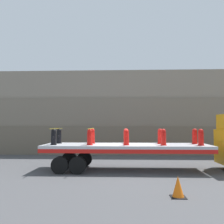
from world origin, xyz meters
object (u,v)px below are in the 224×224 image
object	(u,v)px
flatbed_trailer	(116,149)
fire_hydrant_red_far_1	(92,136)
fire_hydrant_black_far_0	(59,136)
fire_hydrant_red_near_3	(163,137)
fire_hydrant_red_near_2	(126,137)
fire_hydrant_red_near_1	(90,137)
fire_hydrant_red_far_3	(160,136)
fire_hydrant_black_near_0	(54,137)
traffic_cone	(178,187)
fire_hydrant_red_far_4	(195,136)
fire_hydrant_red_far_2	(126,136)
fire_hydrant_red_near_4	(201,137)

from	to	relation	value
flatbed_trailer	fire_hydrant_red_far_1	xyz separation A→B (m)	(-1.33, 0.55, 0.67)
fire_hydrant_black_far_0	fire_hydrant_red_near_3	distance (m)	5.81
fire_hydrant_red_near_2	fire_hydrant_red_near_3	xyz separation A→B (m)	(1.90, 0.00, 0.00)
flatbed_trailer	fire_hydrant_red_near_1	xyz separation A→B (m)	(-1.33, -0.55, 0.67)
fire_hydrant_red_near_1	fire_hydrant_red_near_3	distance (m)	3.80
fire_hydrant_red_far_1	fire_hydrant_red_near_1	bearing A→B (deg)	-90.00
fire_hydrant_red_far_1	flatbed_trailer	bearing A→B (deg)	-22.37
fire_hydrant_red_near_2	fire_hydrant_red_far_3	size ratio (longest dim) A/B	1.00
fire_hydrant_black_near_0	traffic_cone	world-z (taller)	fire_hydrant_black_near_0
fire_hydrant_red_near_1	fire_hydrant_red_far_1	world-z (taller)	same
fire_hydrant_red_far_4	fire_hydrant_red_near_1	bearing A→B (deg)	-169.17
fire_hydrant_red_near_2	traffic_cone	xyz separation A→B (m)	(1.68, -4.36, -1.44)
fire_hydrant_red_near_1	fire_hydrant_black_near_0	bearing A→B (deg)	180.00
fire_hydrant_red_near_3	fire_hydrant_red_far_3	distance (m)	1.09
fire_hydrant_red_near_2	fire_hydrant_red_far_2	world-z (taller)	same
fire_hydrant_red_far_3	fire_hydrant_red_near_4	size ratio (longest dim) A/B	1.00
fire_hydrant_red_far_3	fire_hydrant_black_far_0	bearing A→B (deg)	180.00
flatbed_trailer	traffic_cone	xyz separation A→B (m)	(2.25, -4.91, -0.77)
flatbed_trailer	fire_hydrant_red_far_2	xyz separation A→B (m)	(0.58, 0.55, 0.67)
fire_hydrant_red_far_3	fire_hydrant_red_near_4	distance (m)	2.19
fire_hydrant_red_far_1	fire_hydrant_red_near_4	bearing A→B (deg)	-10.83
fire_hydrant_red_near_3	traffic_cone	distance (m)	4.60
fire_hydrant_red_near_2	fire_hydrant_red_far_2	distance (m)	1.09
fire_hydrant_red_near_4	fire_hydrant_black_near_0	bearing A→B (deg)	180.00
fire_hydrant_red_far_2	fire_hydrant_red_near_4	world-z (taller)	same
fire_hydrant_red_near_3	fire_hydrant_red_far_2	bearing A→B (deg)	150.15
fire_hydrant_red_far_3	fire_hydrant_red_near_1	bearing A→B (deg)	-163.99
fire_hydrant_red_near_3	fire_hydrant_red_far_3	world-z (taller)	same
fire_hydrant_black_near_0	fire_hydrant_red_near_3	size ratio (longest dim) A/B	1.00
fire_hydrant_red_near_3	fire_hydrant_red_near_1	bearing A→B (deg)	180.00
fire_hydrant_red_near_1	fire_hydrant_red_near_2	size ratio (longest dim) A/B	1.00
fire_hydrant_red_near_1	fire_hydrant_red_far_3	size ratio (longest dim) A/B	1.00
fire_hydrant_red_near_2	fire_hydrant_red_far_2	xyz separation A→B (m)	(0.00, 1.09, 0.00)
flatbed_trailer	traffic_cone	bearing A→B (deg)	-65.36
fire_hydrant_black_near_0	fire_hydrant_red_far_2	world-z (taller)	same
fire_hydrant_black_far_0	fire_hydrant_red_near_3	bearing A→B (deg)	-10.83
fire_hydrant_black_near_0	fire_hydrant_red_far_4	world-z (taller)	same
traffic_cone	fire_hydrant_black_near_0	bearing A→B (deg)	141.46
fire_hydrant_red_far_2	fire_hydrant_red_far_3	xyz separation A→B (m)	(1.90, 0.00, 0.00)
fire_hydrant_black_near_0	fire_hydrant_black_far_0	xyz separation A→B (m)	(0.00, 1.09, 0.00)
fire_hydrant_red_near_2	fire_hydrant_red_far_1	bearing A→B (deg)	150.15
fire_hydrant_black_near_0	traffic_cone	xyz separation A→B (m)	(5.48, -4.36, -1.44)
fire_hydrant_black_near_0	traffic_cone	size ratio (longest dim) A/B	1.19
fire_hydrant_red_far_4	fire_hydrant_black_near_0	bearing A→B (deg)	-171.83
fire_hydrant_red_far_2	fire_hydrant_red_near_4	distance (m)	3.95
fire_hydrant_red_near_1	fire_hydrant_red_far_2	xyz separation A→B (m)	(1.90, 1.09, 0.00)
fire_hydrant_red_far_1	fire_hydrant_red_far_2	size ratio (longest dim) A/B	1.00
fire_hydrant_red_near_2	fire_hydrant_red_near_3	distance (m)	1.90
fire_hydrant_red_near_2	traffic_cone	size ratio (longest dim) A/B	1.19
fire_hydrant_red_near_3	fire_hydrant_red_far_4	world-z (taller)	same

